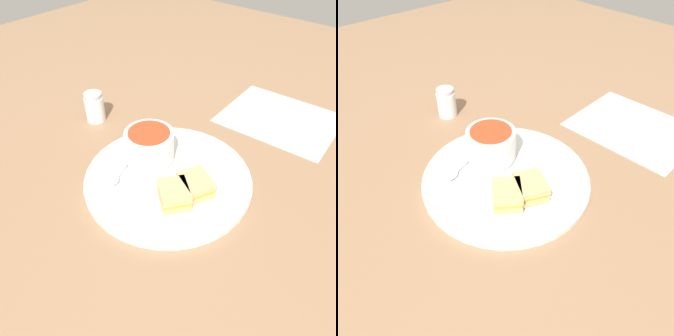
# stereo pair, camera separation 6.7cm
# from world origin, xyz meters

# --- Properties ---
(ground_plane) EXTENTS (2.40, 2.40, 0.00)m
(ground_plane) POSITION_xyz_m (0.00, 0.00, 0.00)
(ground_plane) COLOR #8E6B4C
(plate) EXTENTS (0.35, 0.35, 0.02)m
(plate) POSITION_xyz_m (0.00, 0.00, 0.01)
(plate) COLOR white
(plate) RESTS_ON ground_plane
(soup_bowl) EXTENTS (0.11, 0.11, 0.07)m
(soup_bowl) POSITION_xyz_m (0.02, 0.07, 0.05)
(soup_bowl) COLOR white
(soup_bowl) RESTS_ON plate
(spoon) EXTENTS (0.12, 0.05, 0.01)m
(spoon) POSITION_xyz_m (-0.08, 0.08, 0.02)
(spoon) COLOR silver
(spoon) RESTS_ON plate
(sandwich_half_near) EXTENTS (0.09, 0.09, 0.03)m
(sandwich_half_near) POSITION_xyz_m (-0.05, -0.06, 0.03)
(sandwich_half_near) COLOR tan
(sandwich_half_near) RESTS_ON plate
(sandwich_half_far) EXTENTS (0.08, 0.09, 0.03)m
(sandwich_half_far) POSITION_xyz_m (-0.00, -0.07, 0.03)
(sandwich_half_far) COLOR tan
(sandwich_half_far) RESTS_ON plate
(salt_shaker) EXTENTS (0.05, 0.05, 0.08)m
(salt_shaker) POSITION_xyz_m (0.06, 0.30, 0.04)
(salt_shaker) COLOR silver
(salt_shaker) RESTS_ON ground_plane
(menu_sheet) EXTENTS (0.26, 0.30, 0.00)m
(menu_sheet) POSITION_xyz_m (0.38, -0.08, 0.00)
(menu_sheet) COLOR white
(menu_sheet) RESTS_ON ground_plane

